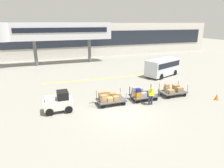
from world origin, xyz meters
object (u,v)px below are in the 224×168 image
baggage_handler (151,95)px  baggage_tug (59,102)px  shuttle_van (163,66)px  baggage_cart_lead (110,98)px  safety_cone_near (217,97)px  baggage_cart_tail (173,90)px  baggage_cart_middle (142,94)px

baggage_handler → baggage_tug: bearing=170.0°
baggage_handler → shuttle_van: (6.05, 7.54, 0.37)m
baggage_tug → baggage_cart_lead: 4.06m
baggage_tug → baggage_handler: 7.26m
baggage_tug → safety_cone_near: 13.30m
baggage_tug → safety_cone_near: (13.10, -2.24, -0.48)m
baggage_cart_tail → shuttle_van: (3.01, 6.31, 0.73)m
baggage_tug → baggage_handler: size_ratio=1.35×
baggage_cart_lead → baggage_cart_tail: size_ratio=1.00×
baggage_tug → baggage_cart_lead: (4.06, 0.03, -0.21)m
baggage_cart_lead → baggage_cart_tail: bearing=-0.6°
baggage_cart_tail → shuttle_van: bearing=64.5°
baggage_cart_lead → shuttle_van: size_ratio=0.58×
baggage_cart_middle → baggage_cart_tail: bearing=-0.4°
baggage_cart_lead → baggage_cart_tail: same height
baggage_cart_tail → baggage_tug: bearing=179.8°
baggage_cart_middle → safety_cone_near: (6.09, -2.23, -0.27)m
shuttle_van → baggage_cart_lead: bearing=-145.6°
baggage_handler → safety_cone_near: bearing=-9.4°
baggage_cart_middle → baggage_cart_tail: (3.18, -0.02, -0.04)m
baggage_cart_middle → baggage_handler: bearing=-83.5°
baggage_handler → shuttle_van: 9.67m
safety_cone_near → baggage_handler: bearing=170.6°
baggage_cart_tail → shuttle_van: size_ratio=0.58×
baggage_tug → baggage_cart_lead: size_ratio=0.70×
baggage_handler → shuttle_van: bearing=51.3°
shuttle_van → baggage_handler: bearing=-128.7°
baggage_handler → shuttle_van: size_ratio=0.30×
baggage_handler → baggage_cart_lead: bearing=157.4°
baggage_cart_tail → baggage_handler: (-3.04, -1.23, 0.36)m
baggage_tug → shuttle_van: 14.62m
baggage_cart_lead → safety_cone_near: bearing=-14.1°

